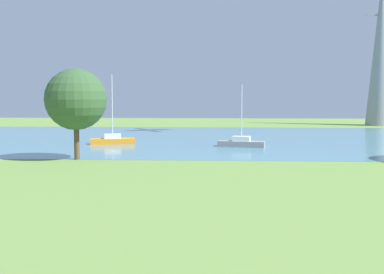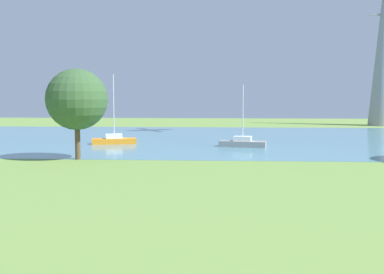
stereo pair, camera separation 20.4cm
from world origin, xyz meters
The scene contains 6 objects.
ground_plane centered at (0.00, 22.00, 0.00)m, with size 160.00×160.00×0.00m, color olive.
water_surface centered at (0.00, 50.00, 0.01)m, with size 140.00×40.00×0.02m, color teal.
sailboat_gray centered at (2.95, 40.33, 0.46)m, with size 5.00×2.40×6.38m.
sailboat_orange centered at (-11.02, 42.45, 0.47)m, with size 5.02×2.62×7.58m.
tree_east_far centered at (-11.22, 30.12, 4.98)m, with size 5.07×5.07×7.53m.
electricity_pylon centered at (29.29, 76.73, 14.07)m, with size 6.40×4.40×28.11m.
Camera 1 is at (0.37, -7.23, 5.27)m, focal length 43.02 mm.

